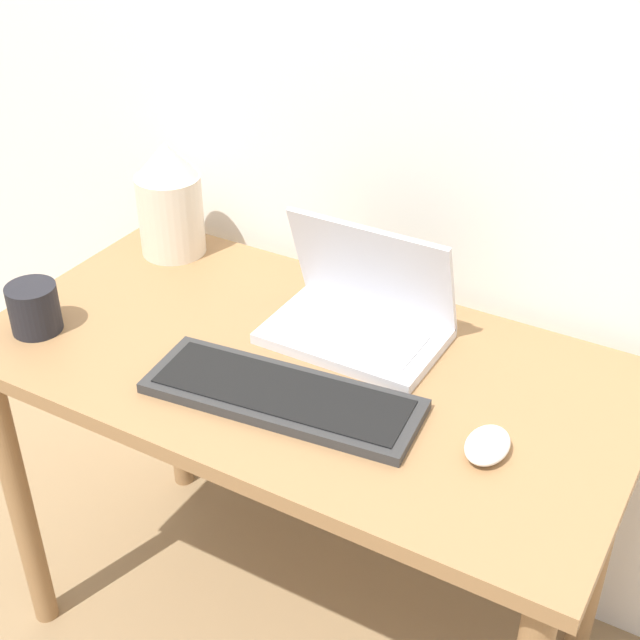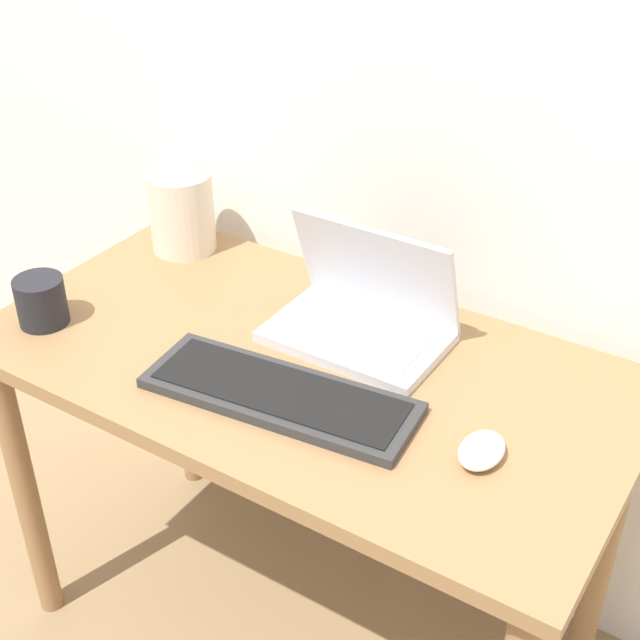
% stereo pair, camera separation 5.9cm
% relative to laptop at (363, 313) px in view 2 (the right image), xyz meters
% --- Properties ---
extents(wall_back, '(6.00, 0.05, 2.50)m').
position_rel_laptop_xyz_m(wall_back, '(-0.05, 0.25, 0.48)').
color(wall_back, silver).
rests_on(wall_back, ground_plane).
extents(desk, '(1.15, 0.61, 0.72)m').
position_rel_laptop_xyz_m(desk, '(-0.05, -0.12, -0.15)').
color(desk, olive).
rests_on(desk, ground_plane).
extents(laptop, '(0.31, 0.21, 0.21)m').
position_rel_laptop_xyz_m(laptop, '(0.00, 0.00, 0.00)').
color(laptop, silver).
rests_on(laptop, desk).
extents(keyboard, '(0.47, 0.21, 0.02)m').
position_rel_laptop_xyz_m(keyboard, '(-0.02, -0.24, -0.04)').
color(keyboard, '#2D2D2D').
rests_on(keyboard, desk).
extents(mouse, '(0.06, 0.09, 0.03)m').
position_rel_laptop_xyz_m(mouse, '(0.32, -0.19, -0.03)').
color(mouse, white).
rests_on(mouse, desk).
extents(vase, '(0.13, 0.13, 0.24)m').
position_rel_laptop_xyz_m(vase, '(-0.49, 0.09, 0.07)').
color(vase, beige).
rests_on(vase, desk).
extents(mug, '(0.09, 0.09, 0.09)m').
position_rel_laptop_xyz_m(mug, '(-0.52, -0.28, -0.00)').
color(mug, black).
rests_on(mug, desk).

